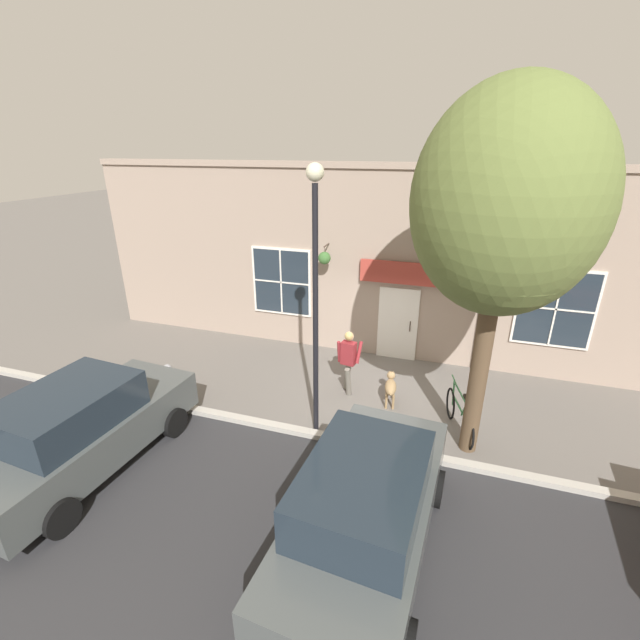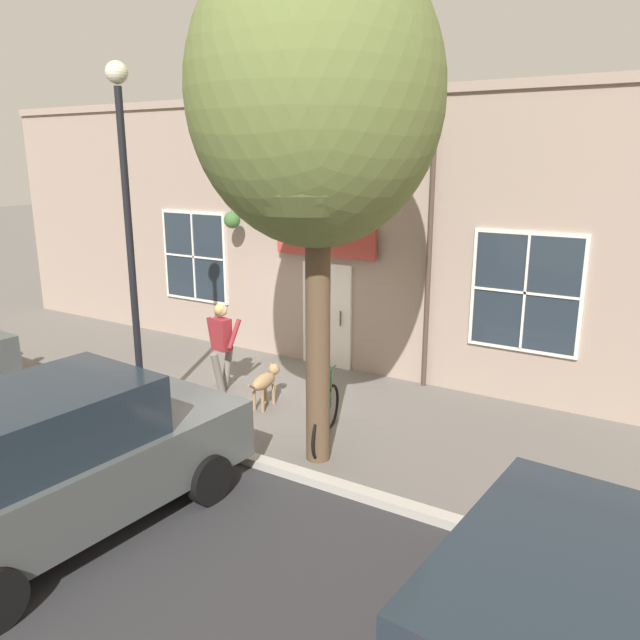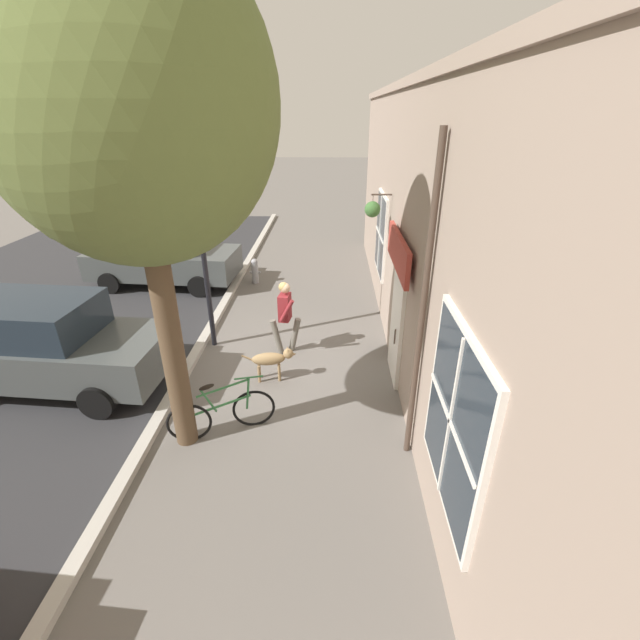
{
  "view_description": "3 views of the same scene",
  "coord_description": "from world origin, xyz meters",
  "px_view_note": "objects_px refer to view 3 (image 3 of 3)",
  "views": [
    {
      "loc": [
        9.0,
        1.62,
        5.7
      ],
      "look_at": [
        -0.64,
        -1.48,
        1.54
      ],
      "focal_mm": 24.0,
      "sensor_mm": 36.0,
      "label": 1
    },
    {
      "loc": [
        8.18,
        6.55,
        4.12
      ],
      "look_at": [
        -0.5,
        1.18,
        1.44
      ],
      "focal_mm": 35.0,
      "sensor_mm": 36.0,
      "label": 2
    },
    {
      "loc": [
        -0.91,
        7.61,
        4.76
      ],
      "look_at": [
        -0.69,
        -0.37,
        0.87
      ],
      "focal_mm": 24.0,
      "sensor_mm": 36.0,
      "label": 3
    }
  ],
  "objects_px": {
    "dog_on_leash": "(272,359)",
    "parked_car_nearest_curb": "(162,256)",
    "parked_car_mid_block": "(46,344)",
    "fire_hydrant": "(255,270)",
    "pedestrian_walking": "(285,312)",
    "street_lamp": "(195,185)",
    "street_tree_by_curb": "(124,117)",
    "leaning_bicycle": "(222,413)"
  },
  "relations": [
    {
      "from": "parked_car_mid_block",
      "to": "street_lamp",
      "type": "height_order",
      "value": "street_lamp"
    },
    {
      "from": "dog_on_leash",
      "to": "fire_hydrant",
      "type": "height_order",
      "value": "fire_hydrant"
    },
    {
      "from": "pedestrian_walking",
      "to": "dog_on_leash",
      "type": "distance_m",
      "value": 1.21
    },
    {
      "from": "street_tree_by_curb",
      "to": "parked_car_nearest_curb",
      "type": "distance_m",
      "value": 8.31
    },
    {
      "from": "dog_on_leash",
      "to": "parked_car_mid_block",
      "type": "height_order",
      "value": "parked_car_mid_block"
    },
    {
      "from": "street_lamp",
      "to": "fire_hydrant",
      "type": "relative_size",
      "value": 7.05
    },
    {
      "from": "dog_on_leash",
      "to": "parked_car_nearest_curb",
      "type": "xyz_separation_m",
      "value": [
        3.93,
        -5.09,
        0.42
      ]
    },
    {
      "from": "parked_car_nearest_curb",
      "to": "street_lamp",
      "type": "height_order",
      "value": "street_lamp"
    },
    {
      "from": "parked_car_mid_block",
      "to": "parked_car_nearest_curb",
      "type": "bearing_deg",
      "value": -92.43
    },
    {
      "from": "leaning_bicycle",
      "to": "fire_hydrant",
      "type": "distance_m",
      "value": 6.85
    },
    {
      "from": "dog_on_leash",
      "to": "fire_hydrant",
      "type": "relative_size",
      "value": 1.37
    },
    {
      "from": "pedestrian_walking",
      "to": "street_tree_by_curb",
      "type": "relative_size",
      "value": 0.24
    },
    {
      "from": "dog_on_leash",
      "to": "street_lamp",
      "type": "bearing_deg",
      "value": -41.95
    },
    {
      "from": "leaning_bicycle",
      "to": "street_tree_by_curb",
      "type": "bearing_deg",
      "value": 18.79
    },
    {
      "from": "pedestrian_walking",
      "to": "dog_on_leash",
      "type": "height_order",
      "value": "pedestrian_walking"
    },
    {
      "from": "dog_on_leash",
      "to": "fire_hydrant",
      "type": "distance_m",
      "value": 5.39
    },
    {
      "from": "pedestrian_walking",
      "to": "parked_car_mid_block",
      "type": "bearing_deg",
      "value": 17.38
    },
    {
      "from": "street_lamp",
      "to": "fire_hydrant",
      "type": "bearing_deg",
      "value": -94.46
    },
    {
      "from": "fire_hydrant",
      "to": "parked_car_mid_block",
      "type": "bearing_deg",
      "value": 61.85
    },
    {
      "from": "pedestrian_walking",
      "to": "street_lamp",
      "type": "relative_size",
      "value": 0.3
    },
    {
      "from": "street_tree_by_curb",
      "to": "street_lamp",
      "type": "xyz_separation_m",
      "value": [
        0.27,
        -3.13,
        -1.21
      ]
    },
    {
      "from": "fire_hydrant",
      "to": "leaning_bicycle",
      "type": "bearing_deg",
      "value": 94.97
    },
    {
      "from": "street_lamp",
      "to": "parked_car_nearest_curb",
      "type": "bearing_deg",
      "value": -56.95
    },
    {
      "from": "street_tree_by_curb",
      "to": "street_lamp",
      "type": "height_order",
      "value": "street_tree_by_curb"
    },
    {
      "from": "parked_car_mid_block",
      "to": "pedestrian_walking",
      "type": "bearing_deg",
      "value": -162.62
    },
    {
      "from": "pedestrian_walking",
      "to": "parked_car_mid_block",
      "type": "height_order",
      "value": "parked_car_mid_block"
    },
    {
      "from": "leaning_bicycle",
      "to": "street_lamp",
      "type": "distance_m",
      "value": 4.36
    },
    {
      "from": "dog_on_leash",
      "to": "parked_car_nearest_curb",
      "type": "distance_m",
      "value": 6.45
    },
    {
      "from": "dog_on_leash",
      "to": "street_lamp",
      "type": "relative_size",
      "value": 0.19
    },
    {
      "from": "dog_on_leash",
      "to": "leaning_bicycle",
      "type": "height_order",
      "value": "leaning_bicycle"
    },
    {
      "from": "dog_on_leash",
      "to": "parked_car_mid_block",
      "type": "relative_size",
      "value": 0.24
    },
    {
      "from": "parked_car_nearest_curb",
      "to": "street_lamp",
      "type": "xyz_separation_m",
      "value": [
        -2.43,
        3.74,
        2.61
      ]
    },
    {
      "from": "street_lamp",
      "to": "pedestrian_walking",
      "type": "bearing_deg",
      "value": 170.67
    },
    {
      "from": "street_tree_by_curb",
      "to": "parked_car_mid_block",
      "type": "height_order",
      "value": "street_tree_by_curb"
    },
    {
      "from": "fire_hydrant",
      "to": "street_lamp",
      "type": "bearing_deg",
      "value": 85.54
    },
    {
      "from": "parked_car_mid_block",
      "to": "fire_hydrant",
      "type": "relative_size",
      "value": 5.73
    },
    {
      "from": "street_tree_by_curb",
      "to": "parked_car_mid_block",
      "type": "relative_size",
      "value": 1.52
    },
    {
      "from": "dog_on_leash",
      "to": "fire_hydrant",
      "type": "bearing_deg",
      "value": -77.16
    },
    {
      "from": "leaning_bicycle",
      "to": "fire_hydrant",
      "type": "bearing_deg",
      "value": -85.03
    },
    {
      "from": "parked_car_nearest_curb",
      "to": "pedestrian_walking",
      "type": "bearing_deg",
      "value": 135.64
    },
    {
      "from": "pedestrian_walking",
      "to": "fire_hydrant",
      "type": "xyz_separation_m",
      "value": [
        1.37,
        -4.18,
        -0.57
      ]
    },
    {
      "from": "pedestrian_walking",
      "to": "fire_hydrant",
      "type": "relative_size",
      "value": 2.12
    }
  ]
}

